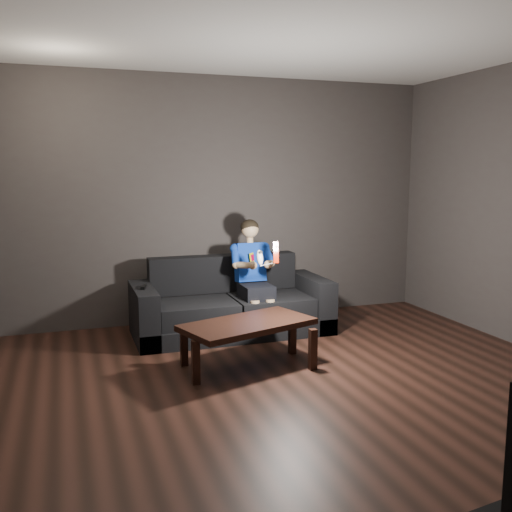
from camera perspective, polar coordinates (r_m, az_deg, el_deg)
name	(u,v)px	position (r m, az deg, el deg)	size (l,w,h in m)	color
floor	(304,401)	(4.35, 4.86, -14.24)	(5.00, 5.00, 0.00)	black
back_wall	(216,200)	(6.38, -4.05, 5.60)	(5.00, 0.04, 2.70)	#403937
ceiling	(310,16)	(4.13, 5.38, 22.76)	(5.00, 5.00, 0.02)	silver
sofa	(231,309)	(5.96, -2.51, -5.30)	(2.01, 0.87, 0.77)	black
child	(253,268)	(5.89, -0.28, -1.18)	(0.45, 0.56, 1.11)	black
wii_remote_red	(276,252)	(5.48, 1.99, 0.37)	(0.07, 0.09, 0.21)	red
nunchuk_white	(260,258)	(5.44, 0.38, -0.15)	(0.08, 0.10, 0.16)	white
wii_remote_black	(144,287)	(5.64, -11.18, -3.05)	(0.07, 0.16, 0.03)	black
coffee_table	(248,328)	(4.90, -0.84, -7.20)	(1.23, 0.88, 0.41)	black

